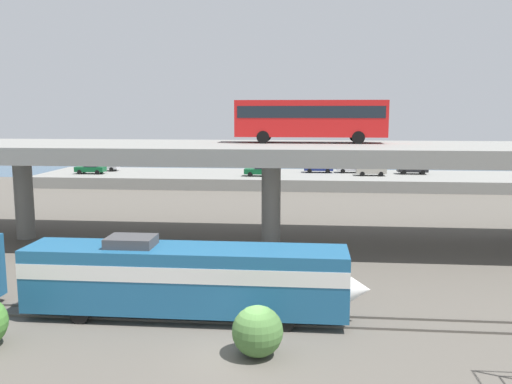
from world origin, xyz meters
TOP-DOWN VIEW (x-y plane):
  - ground_plane at (0.00, 0.00)m, footprint 260.00×260.00m
  - rail_strip_near at (0.00, 3.29)m, footprint 110.00×0.12m
  - rail_strip_far at (0.00, 4.71)m, footprint 110.00×0.12m
  - train_locomotive at (-2.46, 4.00)m, footprint 17.42×3.04m
  - highway_overpass at (0.00, 20.00)m, footprint 96.00×11.99m
  - transit_bus_on_overpass at (3.03, 21.96)m, footprint 12.00×2.68m
  - pier_parking_lot at (0.00, 55.00)m, footprint 70.68×13.92m
  - parked_car_0 at (-3.50, 52.17)m, footprint 4.53×1.87m
  - parked_car_1 at (-28.07, 52.71)m, footprint 4.20×1.82m
  - parked_car_2 at (9.22, 57.60)m, footprint 4.17×1.93m
  - parked_car_3 at (-27.43, 56.59)m, footprint 4.02×1.83m
  - parked_car_4 at (17.84, 56.71)m, footprint 4.18×1.89m
  - parked_car_5 at (11.66, 54.18)m, footprint 4.10×1.85m
  - parked_car_6 at (4.53, 57.37)m, footprint 4.20×1.88m
  - harbor_water at (0.00, 78.00)m, footprint 140.00×36.00m
  - shrub_right at (0.76, -0.07)m, footprint 2.22×2.22m

SIDE VIEW (x-z plane):
  - ground_plane at x=0.00m, z-range 0.00..0.00m
  - harbor_water at x=0.00m, z-range 0.00..0.01m
  - rail_strip_near at x=0.00m, z-range 0.00..0.12m
  - rail_strip_far at x=0.00m, z-range 0.00..0.12m
  - pier_parking_lot at x=0.00m, z-range 0.00..1.54m
  - shrub_right at x=0.76m, z-range 0.00..2.22m
  - train_locomotive at x=-2.46m, z-range 0.10..4.28m
  - parked_car_3 at x=-27.43m, z-range 1.56..3.06m
  - parked_car_5 at x=11.66m, z-range 1.56..3.06m
  - parked_car_1 at x=-28.07m, z-range 1.56..3.06m
  - parked_car_6 at x=4.53m, z-range 1.57..3.07m
  - parked_car_4 at x=17.84m, z-range 1.57..3.07m
  - parked_car_2 at x=9.22m, z-range 1.57..3.07m
  - parked_car_0 at x=-3.50m, z-range 1.57..3.07m
  - highway_overpass at x=0.00m, z-range 3.14..11.07m
  - transit_bus_on_overpass at x=3.03m, z-range 8.29..11.69m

